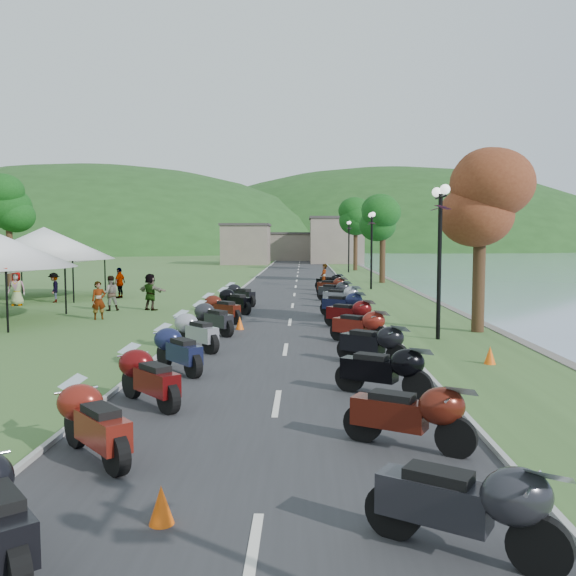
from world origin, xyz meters
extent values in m
cube|color=#2F2F31|center=(0.00, 40.00, 0.01)|extent=(7.00, 120.00, 0.02)
cube|color=gray|center=(-2.00, 85.00, 2.50)|extent=(18.00, 16.00, 5.00)
imported|color=slate|center=(-7.95, 22.78, 0.00)|extent=(0.71, 0.65, 1.59)
imported|color=slate|center=(-8.45, 25.85, 0.00)|extent=(0.90, 0.71, 1.63)
imported|color=slate|center=(-12.56, 29.41, 0.00)|extent=(0.73, 1.09, 1.57)
cone|color=#F2590C|center=(-1.12, 4.73, 0.24)|extent=(0.31, 0.31, 0.48)
camera|label=1|loc=(0.53, -2.11, 3.35)|focal=38.00mm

